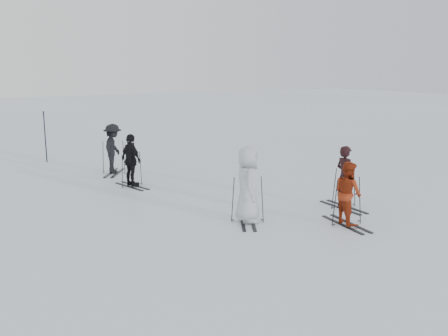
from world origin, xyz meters
name	(u,v)px	position (x,y,z in m)	size (l,w,h in m)	color
ground	(241,207)	(0.00, 0.00, 0.00)	(120.00, 120.00, 0.00)	silver
skier_near_dark	(345,178)	(2.56, -1.56, 0.90)	(0.66, 0.43, 1.80)	black
skier_red	(348,194)	(1.49, -2.79, 0.83)	(0.80, 0.63, 1.65)	maroon
skier_grey	(248,185)	(-0.61, -1.27, 1.00)	(0.98, 0.64, 2.00)	#AFB4B9
skier_uphill_left	(131,161)	(-1.86, 4.09, 0.90)	(1.05, 0.44, 1.79)	black
skier_uphill_far	(113,149)	(-1.70, 6.50, 0.95)	(1.22, 0.70, 1.89)	black
skis_near_dark	(344,186)	(2.56, -1.56, 0.64)	(0.92, 1.74, 1.27)	black
skis_red	(348,201)	(1.49, -2.79, 0.64)	(0.93, 1.76, 1.28)	black
skis_grey	(248,199)	(-0.61, -1.27, 0.63)	(0.92, 1.74, 1.27)	black
skis_uphill_left	(132,169)	(-1.86, 4.09, 0.61)	(0.88, 1.66, 1.21)	black
skis_uphill_far	(113,157)	(-1.70, 6.50, 0.66)	(0.96, 1.81, 1.32)	black
piste_marker	(45,137)	(-3.46, 10.24, 1.10)	(0.05, 0.05, 2.21)	black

